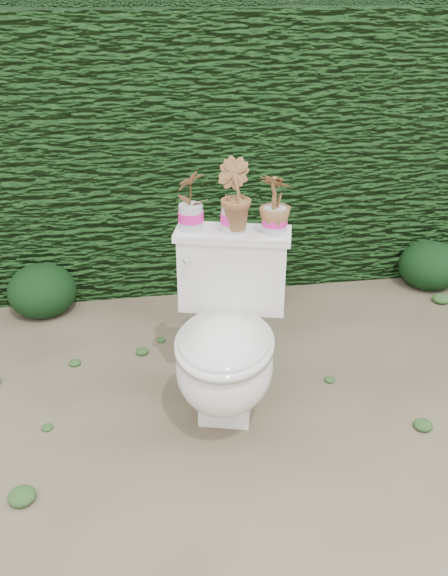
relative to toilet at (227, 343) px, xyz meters
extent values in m
plane|color=#83755A|center=(0.20, 0.04, -0.36)|extent=(60.00, 60.00, 0.00)
cube|color=#204D19|center=(0.20, 1.64, 0.44)|extent=(8.00, 1.00, 1.60)
cube|color=white|center=(0.01, 0.02, -0.26)|extent=(0.29, 0.35, 0.20)
ellipsoid|color=white|center=(-0.02, -0.08, -0.06)|extent=(0.53, 0.60, 0.39)
cube|color=white|center=(0.06, 0.23, 0.22)|extent=(0.50, 0.29, 0.34)
cube|color=white|center=(0.06, 0.23, 0.40)|extent=(0.53, 0.32, 0.03)
cylinder|color=silver|center=(-0.14, 0.19, 0.32)|extent=(0.03, 0.06, 0.02)
sphere|color=silver|center=(-0.15, 0.16, 0.32)|extent=(0.03, 0.03, 0.03)
imported|color=#3A7023|center=(-0.11, 0.28, 0.55)|extent=(0.16, 0.15, 0.25)
imported|color=#3A7023|center=(0.07, 0.23, 0.57)|extent=(0.19, 0.21, 0.30)
imported|color=#3A7023|center=(0.24, 0.18, 0.54)|extent=(0.19, 0.19, 0.24)
ellipsoid|color=#123312|center=(-0.91, 1.07, -0.20)|extent=(0.39, 0.39, 0.31)
ellipsoid|color=#123312|center=(0.30, 1.01, -0.19)|extent=(0.42, 0.42, 0.34)
ellipsoid|color=#123312|center=(1.47, 1.04, -0.20)|extent=(0.38, 0.38, 0.31)
camera|label=1|loc=(-0.36, -2.17, 1.41)|focal=38.00mm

